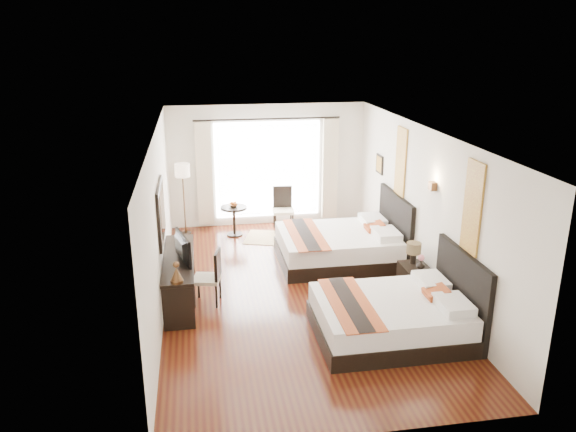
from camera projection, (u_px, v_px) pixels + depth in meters
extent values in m
cube|color=#3B110A|center=(296.00, 291.00, 9.83)|extent=(4.50, 7.50, 0.01)
cube|color=white|center=(297.00, 133.00, 8.96)|extent=(4.50, 7.50, 0.02)
cube|color=silver|center=(424.00, 209.00, 9.74)|extent=(0.01, 7.50, 2.80)
cube|color=silver|center=(160.00, 222.00, 9.04)|extent=(0.01, 7.50, 2.80)
cube|color=silver|center=(267.00, 165.00, 12.90)|extent=(4.50, 0.01, 2.80)
cube|color=silver|center=(360.00, 325.00, 5.88)|extent=(4.50, 0.01, 2.80)
cube|color=white|center=(268.00, 170.00, 12.92)|extent=(2.40, 0.02, 2.20)
cube|color=white|center=(268.00, 170.00, 12.86)|extent=(2.30, 0.02, 2.10)
cube|color=beige|center=(204.00, 174.00, 12.60)|extent=(0.35, 0.14, 2.35)
cube|color=beige|center=(330.00, 169.00, 13.06)|extent=(0.35, 0.14, 2.35)
cube|color=maroon|center=(473.00, 208.00, 7.97)|extent=(0.03, 0.50, 1.35)
cube|color=maroon|center=(401.00, 163.00, 10.68)|extent=(0.03, 0.50, 1.35)
cube|color=#452D18|center=(433.00, 186.00, 9.19)|extent=(0.10, 0.14, 0.14)
cube|color=black|center=(161.00, 212.00, 9.05)|extent=(0.04, 1.25, 0.95)
cube|color=white|center=(162.00, 212.00, 9.06)|extent=(0.01, 1.12, 0.82)
cube|color=black|center=(388.00, 328.00, 8.36)|extent=(2.15, 1.68, 0.26)
cube|color=white|center=(389.00, 310.00, 8.27)|extent=(2.09, 1.64, 0.32)
cube|color=black|center=(462.00, 292.00, 8.37)|extent=(0.08, 1.68, 1.26)
cube|color=#923C17|center=(350.00, 303.00, 8.12)|extent=(0.58, 1.74, 0.02)
cube|color=black|center=(337.00, 255.00, 11.06)|extent=(2.26, 1.77, 0.28)
cube|color=white|center=(337.00, 241.00, 10.96)|extent=(2.20, 1.73, 0.33)
cube|color=black|center=(395.00, 227.00, 11.08)|extent=(0.08, 1.77, 1.32)
cube|color=#923C17|center=(305.00, 234.00, 10.81)|extent=(0.61, 1.83, 0.02)
cube|color=black|center=(414.00, 279.00, 9.67)|extent=(0.44, 0.54, 0.52)
cylinder|color=black|center=(413.00, 259.00, 9.66)|extent=(0.11, 0.11, 0.21)
cylinder|color=#3C2F1C|center=(414.00, 248.00, 9.60)|extent=(0.25, 0.25, 0.19)
imported|color=black|center=(421.00, 266.00, 9.44)|extent=(0.18, 0.18, 0.15)
cube|color=black|center=(180.00, 278.00, 9.46)|extent=(0.50, 2.20, 0.76)
imported|color=black|center=(179.00, 248.00, 9.09)|extent=(0.31, 0.80, 0.46)
cube|color=beige|center=(207.00, 279.00, 9.28)|extent=(0.52, 0.52, 0.06)
cube|color=black|center=(218.00, 265.00, 9.19)|extent=(0.13, 0.41, 0.48)
cylinder|color=black|center=(186.00, 233.00, 12.61)|extent=(0.24, 0.24, 0.03)
cylinder|color=#452D18|center=(184.00, 204.00, 12.39)|extent=(0.03, 0.03, 1.37)
cylinder|color=beige|center=(182.00, 170.00, 12.16)|extent=(0.32, 0.32, 0.28)
cylinder|color=black|center=(234.00, 221.00, 12.44)|extent=(0.58, 0.58, 0.66)
imported|color=#422E17|center=(234.00, 206.00, 12.32)|extent=(0.24, 0.24, 0.05)
cube|color=beige|center=(283.00, 211.00, 12.71)|extent=(0.49, 0.49, 0.06)
cube|color=black|center=(282.00, 197.00, 12.82)|extent=(0.43, 0.08, 0.51)
cube|color=tan|center=(276.00, 238.00, 12.34)|extent=(1.54, 1.26, 0.01)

